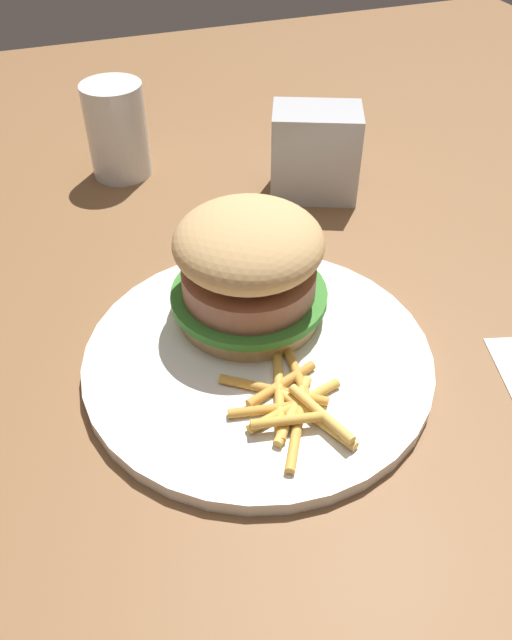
{
  "coord_description": "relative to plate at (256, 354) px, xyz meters",
  "views": [
    {
      "loc": [
        0.33,
        -0.1,
        0.36
      ],
      "look_at": [
        -0.0,
        0.02,
        0.04
      ],
      "focal_mm": 35.68,
      "sensor_mm": 36.0,
      "label": 1
    }
  ],
  "objects": [
    {
      "name": "ground_plane",
      "position": [
        0.0,
        -0.02,
        -0.01
      ],
      "size": [
        1.6,
        1.6,
        0.0
      ],
      "primitive_type": "plane",
      "color": "brown"
    },
    {
      "name": "plate",
      "position": [
        0.0,
        0.0,
        0.0
      ],
      "size": [
        0.27,
        0.27,
        0.01
      ],
      "primitive_type": "cylinder",
      "color": "white",
      "rests_on": "ground_plane"
    },
    {
      "name": "sandwich",
      "position": [
        -0.04,
        0.01,
        0.05
      ],
      "size": [
        0.13,
        0.13,
        0.1
      ],
      "color": "tan",
      "rests_on": "plate"
    },
    {
      "name": "fries_pile",
      "position": [
        0.06,
        0.0,
        0.01
      ],
      "size": [
        0.11,
        0.09,
        0.01
      ],
      "color": "gold",
      "rests_on": "plate"
    },
    {
      "name": "drink_glass",
      "position": [
        -0.33,
        -0.04,
        0.04
      ],
      "size": [
        0.07,
        0.07,
        0.1
      ],
      "color": "silver",
      "rests_on": "ground_plane"
    },
    {
      "name": "napkin_dispenser",
      "position": [
        -0.22,
        0.14,
        0.04
      ],
      "size": [
        0.09,
        0.11,
        0.09
      ],
      "primitive_type": "cube",
      "rotation": [
        0.0,
        0.0,
        4.31
      ],
      "color": "#B7BABF",
      "rests_on": "ground_plane"
    }
  ]
}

